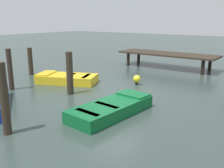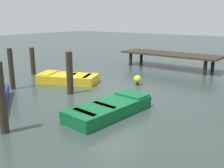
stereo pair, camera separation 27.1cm
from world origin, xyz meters
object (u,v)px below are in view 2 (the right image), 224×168
dock_segment (170,55)px  mooring_piling_center (33,61)px  mooring_piling_far_left (70,73)px  marker_buoy (137,79)px  rowboat_yellow (68,78)px  mooring_piling_far_right (11,69)px  mooring_piling_near_right (1,98)px  rowboat_green (110,108)px

dock_segment → mooring_piling_center: 8.37m
dock_segment → mooring_piling_far_left: size_ratio=3.53×
dock_segment → marker_buoy: size_ratio=13.11×
dock_segment → marker_buoy: (0.65, -4.91, -0.57)m
rowboat_yellow → mooring_piling_far_left: mooring_piling_far_left is taller
mooring_piling_center → mooring_piling_far_right: bearing=-52.5°
dock_segment → mooring_piling_near_right: bearing=-86.9°
dock_segment → mooring_piling_near_right: (0.48, -11.65, 0.15)m
mooring_piling_near_right → marker_buoy: bearing=88.6°
rowboat_green → mooring_piling_center: bearing=77.1°
rowboat_yellow → mooring_piling_center: size_ratio=2.07×
dock_segment → mooring_piling_far_right: (-3.47, -8.91, 0.07)m
rowboat_yellow → mooring_piling_far_right: bearing=42.7°
mooring_piling_near_right → mooring_piling_far_right: bearing=145.2°
mooring_piling_far_left → mooring_piling_center: bearing=162.1°
mooring_piling_far_right → dock_segment: bearing=68.7°
mooring_piling_far_left → mooring_piling_center: (-4.54, 1.47, -0.13)m
rowboat_yellow → mooring_piling_far_left: size_ratio=1.77×
mooring_piling_far_right → rowboat_yellow: bearing=65.5°
dock_segment → marker_buoy: dock_segment is taller
mooring_piling_far_right → marker_buoy: (4.12, 4.00, -0.63)m
dock_segment → rowboat_green: size_ratio=1.95×
mooring_piling_far_left → mooring_piling_near_right: mooring_piling_near_right is taller
mooring_piling_far_left → mooring_piling_center: mooring_piling_far_left is taller
rowboat_yellow → marker_buoy: size_ratio=6.57×
marker_buoy → mooring_piling_near_right: bearing=-91.4°
rowboat_yellow → mooring_piling_center: 3.06m
dock_segment → rowboat_green: 8.99m
mooring_piling_far_left → marker_buoy: mooring_piling_far_left is taller
rowboat_yellow → marker_buoy: marker_buoy is taller
rowboat_yellow → mooring_piling_far_left: (1.54, -1.30, 0.68)m
mooring_piling_near_right → rowboat_yellow: bearing=119.5°
rowboat_green → rowboat_yellow: same height
rowboat_yellow → mooring_piling_near_right: (2.88, -5.09, 0.79)m
rowboat_yellow → mooring_piling_near_right: size_ratio=1.57×
marker_buoy → mooring_piling_far_right: bearing=-135.8°
rowboat_yellow → mooring_piling_center: (-3.00, 0.16, 0.55)m
mooring_piling_center → mooring_piling_near_right: mooring_piling_near_right is taller
dock_segment → mooring_piling_center: mooring_piling_center is taller
rowboat_yellow → mooring_piling_far_right: mooring_piling_far_right is taller
mooring_piling_far_right → mooring_piling_near_right: (3.95, -2.74, 0.08)m
mooring_piling_center → marker_buoy: mooring_piling_center is taller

